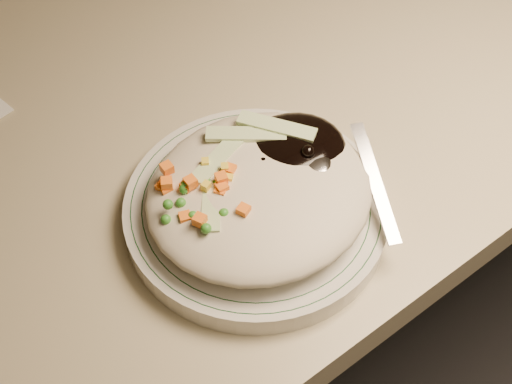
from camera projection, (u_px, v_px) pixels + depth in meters
desk at (197, 182)px, 0.90m from camera, size 1.40×0.70×0.74m
plate at (256, 211)px, 0.61m from camera, size 0.23×0.23×0.02m
plate_rim at (256, 204)px, 0.60m from camera, size 0.21×0.21×0.00m
meal at (261, 186)px, 0.59m from camera, size 0.21×0.19×0.05m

